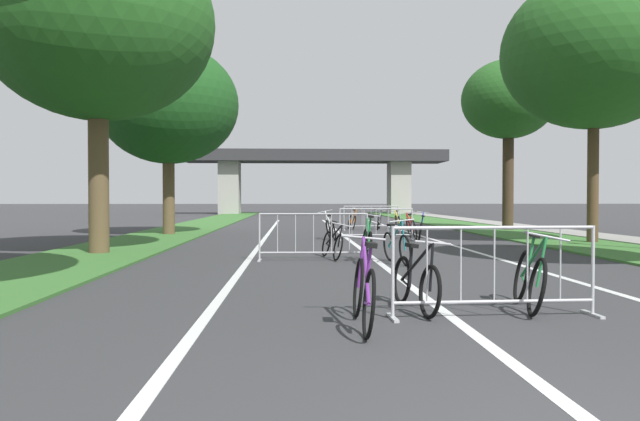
{
  "coord_description": "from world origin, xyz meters",
  "views": [
    {
      "loc": [
        -1.79,
        -2.51,
        1.36
      ],
      "look_at": [
        -0.71,
        22.43,
        0.85
      ],
      "focal_mm": 32.75,
      "sensor_mm": 36.0,
      "label": 1
    }
  ],
  "objects_px": {
    "crowd_barrier_nearest": "(494,272)",
    "bicycle_green_1": "(529,278)",
    "bicycle_silver_2": "(379,221)",
    "bicycle_orange_4": "(352,221)",
    "bicycle_purple_7": "(363,291)",
    "tree_left_oak_mid": "(168,105)",
    "bicycle_black_10": "(415,282)",
    "tree_left_cypress_far": "(97,22)",
    "bicycle_white_3": "(331,229)",
    "bicycle_teal_8": "(396,246)",
    "bicycle_green_11": "(367,244)",
    "tree_right_maple_mid": "(594,52)",
    "bicycle_black_0": "(332,243)",
    "tree_right_pine_near": "(509,101)",
    "bicycle_blue_6": "(421,230)",
    "bicycle_red_5": "(411,228)",
    "crowd_barrier_third": "(376,224)",
    "bicycle_yellow_9": "(398,222)",
    "crowd_barrier_fourth": "(371,218)"
  },
  "relations": [
    {
      "from": "tree_left_oak_mid",
      "to": "crowd_barrier_fourth",
      "type": "bearing_deg",
      "value": 21.51
    },
    {
      "from": "tree_right_pine_near",
      "to": "crowd_barrier_third",
      "type": "relative_size",
      "value": 2.98
    },
    {
      "from": "tree_right_maple_mid",
      "to": "bicycle_green_11",
      "type": "height_order",
      "value": "tree_right_maple_mid"
    },
    {
      "from": "bicycle_silver_2",
      "to": "bicycle_blue_6",
      "type": "xyz_separation_m",
      "value": [
        0.3,
        -7.09,
        -0.02
      ]
    },
    {
      "from": "bicycle_silver_2",
      "to": "bicycle_orange_4",
      "type": "distance_m",
      "value": 1.22
    },
    {
      "from": "bicycle_orange_4",
      "to": "bicycle_teal_8",
      "type": "bearing_deg",
      "value": 84.44
    },
    {
      "from": "bicycle_green_1",
      "to": "bicycle_purple_7",
      "type": "bearing_deg",
      "value": 34.58
    },
    {
      "from": "bicycle_white_3",
      "to": "bicycle_green_1",
      "type": "bearing_deg",
      "value": -88.37
    },
    {
      "from": "bicycle_blue_6",
      "to": "bicycle_red_5",
      "type": "bearing_deg",
      "value": 108.79
    },
    {
      "from": "bicycle_black_0",
      "to": "bicycle_purple_7",
      "type": "height_order",
      "value": "bicycle_purple_7"
    },
    {
      "from": "bicycle_red_5",
      "to": "bicycle_green_11",
      "type": "height_order",
      "value": "bicycle_green_11"
    },
    {
      "from": "tree_right_maple_mid",
      "to": "bicycle_blue_6",
      "type": "xyz_separation_m",
      "value": [
        -5.0,
        1.22,
        -5.44
      ]
    },
    {
      "from": "tree_right_maple_mid",
      "to": "bicycle_orange_4",
      "type": "bearing_deg",
      "value": 128.33
    },
    {
      "from": "tree_right_maple_mid",
      "to": "bicycle_black_0",
      "type": "xyz_separation_m",
      "value": [
        -8.18,
        -4.14,
        -5.44
      ]
    },
    {
      "from": "bicycle_green_1",
      "to": "bicycle_orange_4",
      "type": "relative_size",
      "value": 0.98
    },
    {
      "from": "tree_right_maple_mid",
      "to": "crowd_barrier_nearest",
      "type": "distance_m",
      "value": 13.72
    },
    {
      "from": "crowd_barrier_third",
      "to": "bicycle_teal_8",
      "type": "height_order",
      "value": "crowd_barrier_third"
    },
    {
      "from": "bicycle_purple_7",
      "to": "bicycle_red_5",
      "type": "bearing_deg",
      "value": 77.19
    },
    {
      "from": "bicycle_black_0",
      "to": "bicycle_white_3",
      "type": "relative_size",
      "value": 1.02
    },
    {
      "from": "tree_right_maple_mid",
      "to": "bicycle_teal_8",
      "type": "bearing_deg",
      "value": -143.29
    },
    {
      "from": "crowd_barrier_third",
      "to": "bicycle_orange_4",
      "type": "relative_size",
      "value": 1.45
    },
    {
      "from": "bicycle_green_11",
      "to": "bicycle_orange_4",
      "type": "bearing_deg",
      "value": 87.31
    },
    {
      "from": "tree_left_cypress_far",
      "to": "bicycle_red_5",
      "type": "relative_size",
      "value": 4.72
    },
    {
      "from": "bicycle_green_11",
      "to": "bicycle_teal_8",
      "type": "bearing_deg",
      "value": -17.34
    },
    {
      "from": "tree_right_maple_mid",
      "to": "bicycle_purple_7",
      "type": "xyz_separation_m",
      "value": [
        -8.31,
        -11.19,
        -5.4
      ]
    },
    {
      "from": "bicycle_black_10",
      "to": "crowd_barrier_nearest",
      "type": "bearing_deg",
      "value": 143.65
    },
    {
      "from": "bicycle_green_1",
      "to": "tree_left_oak_mid",
      "type": "bearing_deg",
      "value": -51.42
    },
    {
      "from": "crowd_barrier_nearest",
      "to": "bicycle_silver_2",
      "type": "height_order",
      "value": "crowd_barrier_nearest"
    },
    {
      "from": "tree_left_cypress_far",
      "to": "tree_right_maple_mid",
      "type": "xyz_separation_m",
      "value": [
        13.79,
        2.9,
        0.16
      ]
    },
    {
      "from": "bicycle_teal_8",
      "to": "bicycle_green_11",
      "type": "relative_size",
      "value": 0.94
    },
    {
      "from": "bicycle_silver_2",
      "to": "bicycle_black_10",
      "type": "relative_size",
      "value": 1.04
    },
    {
      "from": "crowd_barrier_third",
      "to": "bicycle_blue_6",
      "type": "height_order",
      "value": "crowd_barrier_third"
    },
    {
      "from": "bicycle_blue_6",
      "to": "bicycle_black_10",
      "type": "bearing_deg",
      "value": -90.59
    },
    {
      "from": "crowd_barrier_nearest",
      "to": "bicycle_green_1",
      "type": "relative_size",
      "value": 1.48
    },
    {
      "from": "bicycle_green_1",
      "to": "bicycle_white_3",
      "type": "distance_m",
      "value": 12.35
    },
    {
      "from": "bicycle_purple_7",
      "to": "bicycle_green_11",
      "type": "bearing_deg",
      "value": 83.26
    },
    {
      "from": "bicycle_silver_2",
      "to": "bicycle_yellow_9",
      "type": "relative_size",
      "value": 0.98
    },
    {
      "from": "tree_left_oak_mid",
      "to": "bicycle_black_10",
      "type": "xyz_separation_m",
      "value": [
        6.14,
        -14.91,
        -4.5
      ]
    },
    {
      "from": "tree_right_maple_mid",
      "to": "tree_right_pine_near",
      "type": "relative_size",
      "value": 1.12
    },
    {
      "from": "tree_left_cypress_far",
      "to": "bicycle_white_3",
      "type": "bearing_deg",
      "value": 39.27
    },
    {
      "from": "bicycle_silver_2",
      "to": "bicycle_orange_4",
      "type": "bearing_deg",
      "value": 15.16
    },
    {
      "from": "bicycle_teal_8",
      "to": "bicycle_yellow_9",
      "type": "xyz_separation_m",
      "value": [
        2.41,
        13.36,
        -0.01
      ]
    },
    {
      "from": "tree_left_cypress_far",
      "to": "bicycle_black_0",
      "type": "distance_m",
      "value": 7.8
    },
    {
      "from": "bicycle_orange_4",
      "to": "bicycle_black_0",
      "type": "bearing_deg",
      "value": 78.4
    },
    {
      "from": "tree_left_cypress_far",
      "to": "bicycle_silver_2",
      "type": "xyz_separation_m",
      "value": [
        8.5,
        11.21,
        -5.26
      ]
    },
    {
      "from": "bicycle_teal_8",
      "to": "bicycle_green_11",
      "type": "height_order",
      "value": "bicycle_green_11"
    },
    {
      "from": "bicycle_green_1",
      "to": "bicycle_silver_2",
      "type": "height_order",
      "value": "bicycle_green_1"
    },
    {
      "from": "tree_left_oak_mid",
      "to": "bicycle_red_5",
      "type": "bearing_deg",
      "value": -16.07
    },
    {
      "from": "tree_right_pine_near",
      "to": "bicycle_green_11",
      "type": "bearing_deg",
      "value": -121.94
    },
    {
      "from": "tree_right_maple_mid",
      "to": "bicycle_orange_4",
      "type": "xyz_separation_m",
      "value": [
        -6.52,
        8.24,
        -5.43
      ]
    }
  ]
}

